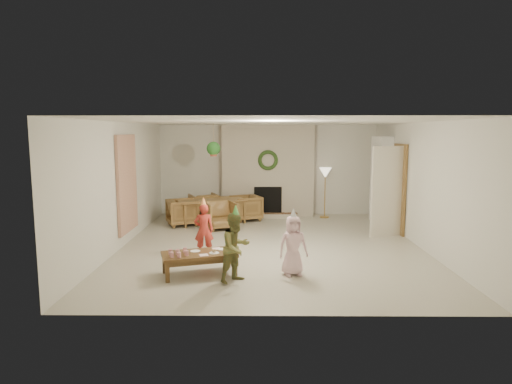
{
  "coord_description": "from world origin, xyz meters",
  "views": [
    {
      "loc": [
        -0.22,
        -8.83,
        2.31
      ],
      "look_at": [
        -0.3,
        0.4,
        1.05
      ],
      "focal_mm": 31.06,
      "sensor_mm": 36.0,
      "label": 1
    }
  ],
  "objects_px": {
    "dining_chair_near": "(220,215)",
    "child_red": "(204,230)",
    "dining_chair_left": "(183,212)",
    "child_plaid": "(236,247)",
    "dining_chair_right": "(246,208)",
    "coffee_table_top": "(199,254)",
    "dining_table": "(212,211)",
    "child_pink": "(293,246)",
    "dining_chair_far": "(204,206)"
  },
  "relations": [
    {
      "from": "child_red",
      "to": "child_plaid",
      "type": "bearing_deg",
      "value": 108.98
    },
    {
      "from": "dining_chair_far",
      "to": "child_plaid",
      "type": "bearing_deg",
      "value": 79.96
    },
    {
      "from": "dining_chair_far",
      "to": "child_red",
      "type": "relative_size",
      "value": 0.73
    },
    {
      "from": "dining_table",
      "to": "dining_chair_left",
      "type": "relative_size",
      "value": 2.34
    },
    {
      "from": "dining_chair_near",
      "to": "dining_chair_right",
      "type": "xyz_separation_m",
      "value": [
        0.57,
        1.04,
        0.0
      ]
    },
    {
      "from": "coffee_table_top",
      "to": "child_pink",
      "type": "xyz_separation_m",
      "value": [
        1.52,
        -0.01,
        0.15
      ]
    },
    {
      "from": "dining_chair_far",
      "to": "dining_chair_left",
      "type": "height_order",
      "value": "same"
    },
    {
      "from": "dining_chair_far",
      "to": "coffee_table_top",
      "type": "distance_m",
      "value": 4.83
    },
    {
      "from": "dining_chair_right",
      "to": "coffee_table_top",
      "type": "xyz_separation_m",
      "value": [
        -0.61,
        -4.47,
        0.01
      ]
    },
    {
      "from": "dining_chair_left",
      "to": "dining_chair_right",
      "type": "distance_m",
      "value": 1.67
    },
    {
      "from": "dining_chair_right",
      "to": "child_plaid",
      "type": "bearing_deg",
      "value": -22.61
    },
    {
      "from": "dining_table",
      "to": "coffee_table_top",
      "type": "xyz_separation_m",
      "value": [
        0.24,
        -4.12,
        0.04
      ]
    },
    {
      "from": "dining_chair_left",
      "to": "coffee_table_top",
      "type": "distance_m",
      "value": 3.94
    },
    {
      "from": "dining_chair_near",
      "to": "dining_chair_far",
      "type": "bearing_deg",
      "value": 90.0
    },
    {
      "from": "dining_chair_left",
      "to": "child_plaid",
      "type": "distance_m",
      "value": 4.44
    },
    {
      "from": "dining_table",
      "to": "dining_chair_near",
      "type": "distance_m",
      "value": 0.74
    },
    {
      "from": "child_pink",
      "to": "dining_table",
      "type": "bearing_deg",
      "value": 99.74
    },
    {
      "from": "dining_table",
      "to": "dining_chair_right",
      "type": "relative_size",
      "value": 2.34
    },
    {
      "from": "dining_chair_right",
      "to": "child_plaid",
      "type": "xyz_separation_m",
      "value": [
        -0.0,
        -4.81,
        0.21
      ]
    },
    {
      "from": "coffee_table_top",
      "to": "dining_chair_near",
      "type": "bearing_deg",
      "value": 71.99
    },
    {
      "from": "dining_chair_near",
      "to": "child_red",
      "type": "height_order",
      "value": "child_red"
    },
    {
      "from": "dining_chair_left",
      "to": "child_pink",
      "type": "height_order",
      "value": "child_pink"
    },
    {
      "from": "dining_chair_left",
      "to": "child_pink",
      "type": "relative_size",
      "value": 0.74
    },
    {
      "from": "dining_chair_near",
      "to": "child_red",
      "type": "relative_size",
      "value": 0.73
    },
    {
      "from": "dining_table",
      "to": "child_red",
      "type": "bearing_deg",
      "value": -109.12
    },
    {
      "from": "child_plaid",
      "to": "dining_chair_right",
      "type": "bearing_deg",
      "value": 45.34
    },
    {
      "from": "dining_chair_left",
      "to": "dining_chair_near",
      "type": "bearing_deg",
      "value": -135.0
    },
    {
      "from": "coffee_table_top",
      "to": "child_pink",
      "type": "height_order",
      "value": "child_pink"
    },
    {
      "from": "dining_table",
      "to": "dining_chair_near",
      "type": "bearing_deg",
      "value": -90.0
    },
    {
      "from": "dining_chair_near",
      "to": "coffee_table_top",
      "type": "bearing_deg",
      "value": -113.3
    },
    {
      "from": "dining_chair_far",
      "to": "dining_chair_left",
      "type": "relative_size",
      "value": 1.0
    },
    {
      "from": "dining_chair_left",
      "to": "child_plaid",
      "type": "bearing_deg",
      "value": 177.77
    },
    {
      "from": "dining_chair_right",
      "to": "coffee_table_top",
      "type": "relative_size",
      "value": 0.61
    },
    {
      "from": "coffee_table_top",
      "to": "child_plaid",
      "type": "height_order",
      "value": "child_plaid"
    },
    {
      "from": "dining_chair_far",
      "to": "dining_chair_near",
      "type": "bearing_deg",
      "value": 90.0
    },
    {
      "from": "child_red",
      "to": "child_pink",
      "type": "xyz_separation_m",
      "value": [
        1.58,
        -1.11,
        -0.0
      ]
    },
    {
      "from": "dining_table",
      "to": "child_pink",
      "type": "distance_m",
      "value": 4.49
    },
    {
      "from": "dining_table",
      "to": "dining_chair_left",
      "type": "distance_m",
      "value": 0.74
    },
    {
      "from": "child_plaid",
      "to": "child_pink",
      "type": "distance_m",
      "value": 0.96
    },
    {
      "from": "dining_chair_right",
      "to": "dining_chair_left",
      "type": "bearing_deg",
      "value": -90.0
    },
    {
      "from": "coffee_table_top",
      "to": "child_pink",
      "type": "bearing_deg",
      "value": -17.52
    },
    {
      "from": "dining_chair_right",
      "to": "child_pink",
      "type": "xyz_separation_m",
      "value": [
        0.91,
        -4.48,
        0.16
      ]
    },
    {
      "from": "dining_chair_far",
      "to": "coffee_table_top",
      "type": "xyz_separation_m",
      "value": [
        0.53,
        -4.8,
        0.01
      ]
    },
    {
      "from": "child_pink",
      "to": "child_red",
      "type": "bearing_deg",
      "value": 131.49
    },
    {
      "from": "dining_chair_left",
      "to": "dining_chair_far",
      "type": "bearing_deg",
      "value": -45.0
    },
    {
      "from": "dining_chair_near",
      "to": "child_red",
      "type": "bearing_deg",
      "value": -115.13
    },
    {
      "from": "dining_chair_far",
      "to": "coffee_table_top",
      "type": "relative_size",
      "value": 0.61
    },
    {
      "from": "dining_chair_left",
      "to": "child_plaid",
      "type": "xyz_separation_m",
      "value": [
        1.55,
        -4.16,
        0.21
      ]
    },
    {
      "from": "dining_chair_left",
      "to": "child_plaid",
      "type": "relative_size",
      "value": 0.67
    },
    {
      "from": "child_pink",
      "to": "dining_chair_right",
      "type": "bearing_deg",
      "value": 88.0
    }
  ]
}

